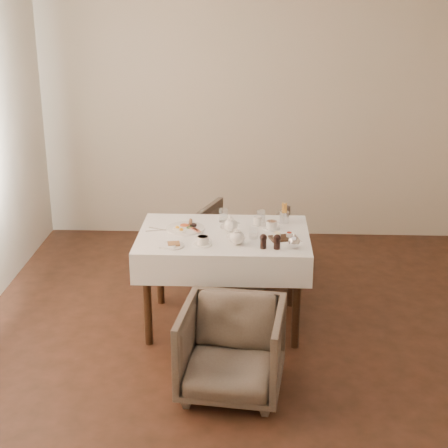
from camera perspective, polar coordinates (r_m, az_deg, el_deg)
table at (r=5.19m, az=-0.03°, el=-2.01°), size 1.28×0.88×0.75m
armchair_near at (r=4.50m, az=0.64°, el=-10.41°), size 0.72×0.74×0.61m
armchair_far at (r=6.09m, az=1.34°, el=-1.73°), size 0.91×0.92×0.66m
breakfast_plate at (r=5.25m, az=-3.21°, el=-0.30°), size 0.30×0.30×0.04m
side_plate at (r=4.92m, az=-4.40°, el=-1.78°), size 0.18×0.17×0.02m
teapot_centre at (r=5.16m, az=0.54°, el=-0.02°), size 0.19×0.17×0.12m
teapot_front at (r=4.92m, az=1.08°, el=-1.04°), size 0.19×0.17×0.12m
creamer at (r=5.31m, az=2.81°, el=0.25°), size 0.08×0.08×0.07m
teacup_near at (r=4.92m, az=-1.78°, el=-1.43°), size 0.13×0.13×0.07m
teacup_far at (r=5.24m, az=3.98°, el=-0.11°), size 0.13×0.13×0.06m
glass_left at (r=5.38m, az=-0.04°, el=0.73°), size 0.09×0.09×0.10m
glass_mid at (r=5.05m, az=2.47°, el=-0.69°), size 0.08×0.08×0.09m
glass_right at (r=5.38m, az=3.09°, el=0.65°), size 0.07×0.07×0.09m
condiment_board at (r=5.05m, az=4.85°, el=-1.09°), size 0.21×0.17×0.05m
pepper_mill_left at (r=4.86m, az=3.28°, el=-1.43°), size 0.06×0.06×0.11m
pepper_mill_right at (r=4.85m, az=4.43°, el=-1.47°), size 0.06×0.06×0.11m
silver_pot at (r=4.88m, az=5.84°, el=-1.41°), size 0.12×0.11×0.11m
fries_cup at (r=5.37m, az=5.06°, el=0.82°), size 0.08×0.08×0.16m
cutlery_fork at (r=5.25m, az=-5.27°, el=-0.45°), size 0.20×0.09×0.00m
cutlery_knife at (r=5.23m, az=-5.53°, el=-0.53°), size 0.18×0.07×0.00m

